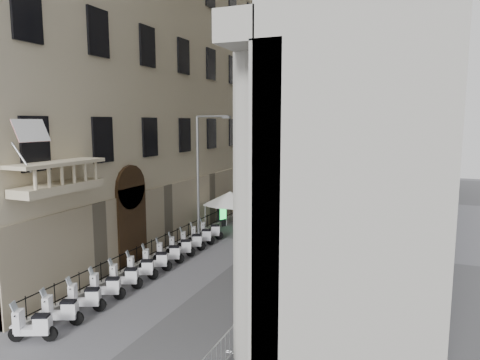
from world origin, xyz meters
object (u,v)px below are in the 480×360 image
Objects in this scene: info_kiosk at (222,215)px; street_lamp at (202,169)px; scooter_0 at (34,341)px; pedestrian_b at (328,192)px; pedestrian_a at (285,216)px; security_tent at (229,197)px.

street_lamp is at bearing -56.80° from info_kiosk.
scooter_0 is 0.18× the size of street_lamp.
street_lamp is 4.28× the size of pedestrian_b.
pedestrian_a is (3.81, 19.30, 0.97)m from scooter_0.
street_lamp is at bearing -24.09° from scooter_0.
pedestrian_b is (0.83, 12.18, -0.00)m from pedestrian_a.
pedestrian_b is (4.48, 14.30, -1.50)m from security_tent.
street_lamp is at bearing -90.02° from security_tent.
street_lamp reaches higher than scooter_0.
scooter_0 is at bearing -65.04° from info_kiosk.
info_kiosk is 4.78m from pedestrian_a.
street_lamp is 8.29m from pedestrian_a.
pedestrian_a is at bearing 82.64° from pedestrian_b.
security_tent is 2.11m from info_kiosk.
scooter_0 is at bearing 71.79° from pedestrian_a.
scooter_0 is at bearing -75.36° from street_lamp.
security_tent is 1.88× the size of pedestrian_b.
pedestrian_b is at bearing -31.79° from scooter_0.
security_tent reaches higher than scooter_0.
info_kiosk is (-0.99, 5.14, -4.05)m from street_lamp.
info_kiosk is (-0.99, 0.96, -1.60)m from security_tent.
street_lamp is at bearing 72.91° from pedestrian_b.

